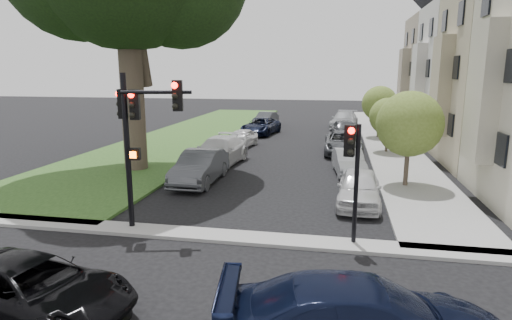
% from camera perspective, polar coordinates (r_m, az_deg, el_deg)
% --- Properties ---
extents(ground, '(140.00, 140.00, 0.00)m').
position_cam_1_polar(ground, '(12.29, -4.56, -13.95)').
color(ground, black).
rests_on(ground, ground).
extents(grass_strip, '(8.00, 44.00, 0.12)m').
position_cam_1_polar(grass_strip, '(37.05, -8.14, 3.51)').
color(grass_strip, '#274519').
rests_on(grass_strip, ground).
extents(sidewalk_right, '(3.50, 44.00, 0.12)m').
position_cam_1_polar(sidewalk_right, '(35.25, 16.89, 2.70)').
color(sidewalk_right, '#9C9C9B').
rests_on(sidewalk_right, ground).
extents(sidewalk_cross, '(60.00, 1.00, 0.12)m').
position_cam_1_polar(sidewalk_cross, '(14.04, -2.36, -10.27)').
color(sidewalk_cross, '#9C9C9B').
rests_on(sidewalk_cross, ground).
extents(house_c, '(7.70, 7.55, 15.97)m').
position_cam_1_polar(house_c, '(34.98, 27.32, 13.16)').
color(house_c, beige).
rests_on(house_c, ground).
extents(house_d, '(7.70, 7.55, 15.97)m').
position_cam_1_polar(house_d, '(42.25, 24.47, 12.95)').
color(house_d, gray).
rests_on(house_d, ground).
extents(small_tree_a, '(2.98, 2.98, 4.47)m').
position_cam_1_polar(small_tree_a, '(20.61, 19.79, 4.54)').
color(small_tree_a, brown).
rests_on(small_tree_a, ground).
extents(small_tree_b, '(2.43, 2.43, 3.65)m').
position_cam_1_polar(small_tree_b, '(29.16, 17.21, 5.56)').
color(small_tree_b, brown).
rests_on(small_tree_b, ground).
extents(small_tree_c, '(2.79, 2.79, 4.19)m').
position_cam_1_polar(small_tree_c, '(35.53, 16.16, 7.24)').
color(small_tree_c, brown).
rests_on(small_tree_c, ground).
extents(traffic_signal_main, '(2.58, 0.76, 5.28)m').
position_cam_1_polar(traffic_signal_main, '(14.49, -15.45, 4.67)').
color(traffic_signal_main, black).
rests_on(traffic_signal_main, ground).
extents(traffic_signal_secondary, '(0.51, 0.41, 3.80)m').
position_cam_1_polar(traffic_signal_secondary, '(13.13, 12.79, -0.29)').
color(traffic_signal_secondary, black).
rests_on(traffic_signal_secondary, ground).
extents(car_cross_near, '(5.07, 3.04, 1.32)m').
position_cam_1_polar(car_cross_near, '(10.91, -27.67, -15.00)').
color(car_cross_near, black).
rests_on(car_cross_near, ground).
extents(car_parked_0, '(1.90, 4.27, 1.43)m').
position_cam_1_polar(car_parked_0, '(17.72, 13.58, -3.64)').
color(car_parked_0, silver).
rests_on(car_parked_0, ground).
extents(car_parked_1, '(1.86, 4.06, 1.29)m').
position_cam_1_polar(car_parked_1, '(22.90, 12.25, -0.28)').
color(car_parked_1, '#999BA0').
rests_on(car_parked_1, ground).
extents(car_parked_2, '(2.46, 5.25, 1.45)m').
position_cam_1_polar(car_parked_2, '(28.46, 11.59, 2.25)').
color(car_parked_2, '#3F4247').
rests_on(car_parked_2, ground).
extents(car_parked_3, '(2.31, 4.84, 1.59)m').
position_cam_1_polar(car_parked_3, '(34.24, 11.75, 3.95)').
color(car_parked_3, '#3F4247').
rests_on(car_parked_3, ground).
extents(car_parked_4, '(2.91, 5.68, 1.58)m').
position_cam_1_polar(car_parked_4, '(41.31, 11.69, 5.25)').
color(car_parked_4, '#999BA0').
rests_on(car_parked_4, ground).
extents(car_parked_5, '(1.68, 4.80, 1.58)m').
position_cam_1_polar(car_parked_5, '(20.74, -7.49, -0.94)').
color(car_parked_5, '#3F4247').
rests_on(car_parked_5, ground).
extents(car_parked_6, '(2.74, 5.69, 1.60)m').
position_cam_1_polar(car_parked_6, '(24.60, -4.96, 1.14)').
color(car_parked_6, silver).
rests_on(car_parked_6, ground).
extents(car_parked_7, '(2.05, 3.97, 1.29)m').
position_cam_1_polar(car_parked_7, '(30.35, -1.99, 2.92)').
color(car_parked_7, silver).
rests_on(car_parked_7, ground).
extents(car_parked_8, '(3.06, 5.37, 1.41)m').
position_cam_1_polar(car_parked_8, '(36.51, 0.65, 4.53)').
color(car_parked_8, black).
rests_on(car_parked_8, ground).
extents(car_parked_9, '(2.12, 4.34, 1.37)m').
position_cam_1_polar(car_parked_9, '(42.14, 1.31, 5.47)').
color(car_parked_9, '#3F4247').
rests_on(car_parked_9, ground).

